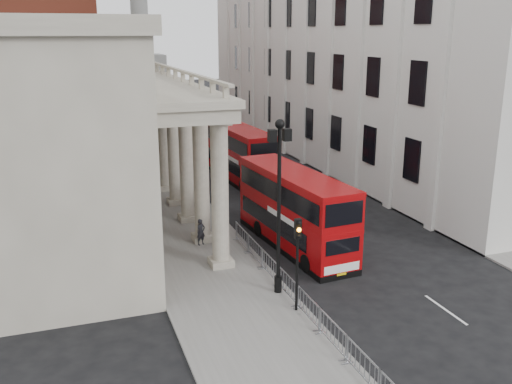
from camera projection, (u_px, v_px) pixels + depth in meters
ground at (326, 332)px, 23.95m from camera, size 260.00×260.00×0.00m
sidewalk_west at (146, 174)px, 50.25m from camera, size 6.00×140.00×0.12m
sidewalk_east at (316, 160)px, 55.47m from camera, size 3.00×140.00×0.12m
kerb at (179, 171)px, 51.18m from camera, size 0.20×140.00×0.14m
portico_building at (49, 134)px, 35.36m from camera, size 9.00×28.00×12.00m
brick_building at (45, 43)px, 61.28m from camera, size 9.00×32.00×22.00m
west_building_far at (47, 46)px, 90.64m from camera, size 9.00×30.00×20.00m
east_building at (334, 28)px, 54.70m from camera, size 8.00×55.00×25.00m
monument_column at (139, 10)px, 105.14m from camera, size 8.00×8.00×54.20m
lamp_post_south at (279, 196)px, 26.06m from camera, size 1.05×0.44×8.32m
lamp_post_mid at (197, 137)px, 40.60m from camera, size 1.05×0.44×8.32m
lamp_post_north at (159, 109)px, 55.15m from camera, size 1.05×0.44×8.32m
traffic_light at (298, 248)px, 24.75m from camera, size 0.28×0.33×4.30m
crowd_barriers at (297, 296)px, 25.68m from camera, size 0.50×18.75×1.10m
bus_near at (294, 208)px, 32.84m from camera, size 3.41×10.55×4.48m
bus_far at (240, 153)px, 47.66m from camera, size 3.07×10.58×4.52m
pedestrian_a at (201, 232)px, 33.20m from camera, size 0.66×0.56×1.55m
pedestrian_b at (154, 204)px, 38.26m from camera, size 1.02×0.94×1.69m
pedestrian_c at (184, 191)px, 41.28m from camera, size 1.06×0.97×1.81m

